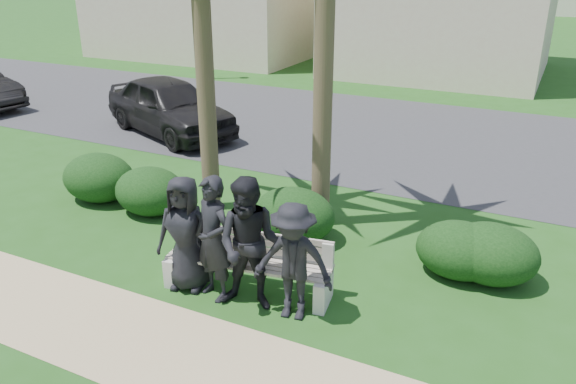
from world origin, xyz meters
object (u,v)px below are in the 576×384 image
object	(u,v)px
man_c	(250,245)
man_a	(186,234)
man_d	(293,262)
park_bench	(248,267)
car_a	(169,106)
man_b	(213,239)

from	to	relation	value
man_c	man_a	bearing A→B (deg)	166.21
man_d	man_a	bearing A→B (deg)	171.39
park_bench	car_a	size ratio (longest dim) A/B	0.55
man_a	man_c	world-z (taller)	man_c
man_d	car_a	xyz separation A→B (m)	(-6.54, 6.07, -0.06)
man_a	man_c	xyz separation A→B (m)	(1.05, -0.04, 0.09)
man_a	car_a	world-z (taller)	man_a
park_bench	man_d	bearing A→B (deg)	-27.89
man_b	man_a	bearing A→B (deg)	-165.85
car_a	park_bench	bearing A→B (deg)	-113.03
man_a	man_d	bearing A→B (deg)	-11.83
car_a	man_b	bearing A→B (deg)	-116.36
man_b	car_a	distance (m)	8.14
man_b	man_c	bearing A→B (deg)	20.05
man_a	man_d	size ratio (longest dim) A/B	1.04
man_a	man_b	bearing A→B (deg)	-16.96
man_b	man_d	distance (m)	1.17
man_c	man_d	size ratio (longest dim) A/B	1.15
park_bench	man_d	distance (m)	0.97
man_d	car_a	distance (m)	8.92
man_b	park_bench	bearing A→B (deg)	62.53
man_b	man_d	world-z (taller)	man_b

